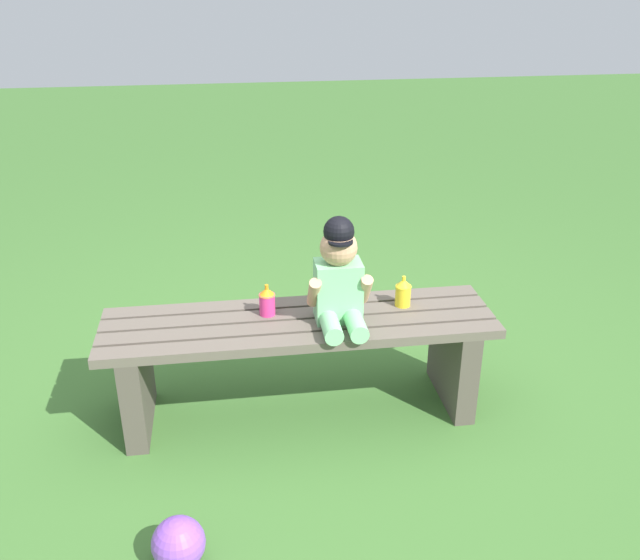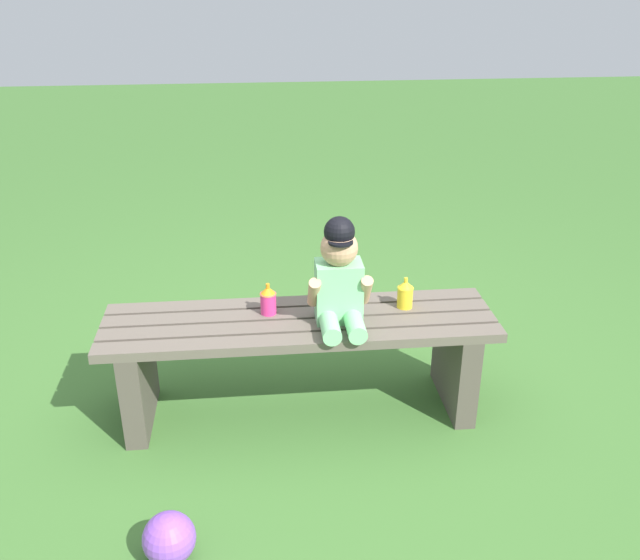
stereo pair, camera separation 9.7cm
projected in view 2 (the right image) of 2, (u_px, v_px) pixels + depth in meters
ground_plane at (301, 409)px, 2.75m from camera, size 16.00×16.00×0.00m
park_bench at (300, 349)px, 2.64m from camera, size 1.47×0.39×0.41m
child_figure at (339, 278)px, 2.49m from camera, size 0.23×0.27×0.40m
sippy_cup_left at (268, 300)px, 2.59m from camera, size 0.06×0.06×0.12m
sippy_cup_right at (405, 293)px, 2.64m from camera, size 0.06×0.06×0.12m
toy_ball at (169, 538)px, 2.04m from camera, size 0.16×0.16×0.16m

